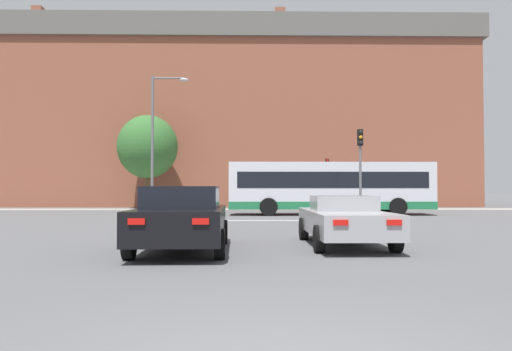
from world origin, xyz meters
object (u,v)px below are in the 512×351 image
car_roadster_right (344,220)px  traffic_light_far_right (327,175)px  car_saloon_left (182,218)px  traffic_light_near_right (360,159)px  street_lamp_junction (158,131)px  pedestrian_waiting (364,197)px  bus_crossing_lead (330,187)px

car_roadster_right → traffic_light_far_right: bearing=81.5°
car_saloon_left → traffic_light_near_right: 14.36m
traffic_light_near_right → traffic_light_far_right: size_ratio=1.18×
car_roadster_right → street_lamp_junction: 18.43m
traffic_light_far_right → pedestrian_waiting: traffic_light_far_right is taller
traffic_light_near_right → street_lamp_junction: size_ratio=0.54×
car_saloon_left → traffic_light_far_right: size_ratio=1.30×
traffic_light_near_right → car_roadster_right: bearing=-105.0°
traffic_light_far_right → street_lamp_junction: (-11.09, -7.31, 2.37)m
car_saloon_left → traffic_light_far_right: (7.41, 24.59, 1.75)m
traffic_light_near_right → pedestrian_waiting: size_ratio=2.74×
traffic_light_far_right → pedestrian_waiting: bearing=21.8°
car_roadster_right → traffic_light_near_right: size_ratio=1.11×
bus_crossing_lead → traffic_light_far_right: bearing=171.8°
traffic_light_near_right → bus_crossing_lead: bearing=99.6°
car_roadster_right → street_lamp_junction: bearing=115.2°
car_saloon_left → traffic_light_near_right: traffic_light_near_right is taller
bus_crossing_lead → traffic_light_near_right: traffic_light_near_right is taller
traffic_light_near_right → street_lamp_junction: (-10.72, 4.96, 1.96)m
bus_crossing_lead → street_lamp_junction: bearing=-92.8°
car_roadster_right → traffic_light_far_right: traffic_light_far_right is taller
car_saloon_left → traffic_light_near_right: size_ratio=1.10×
traffic_light_near_right → traffic_light_far_right: traffic_light_near_right is taller
traffic_light_far_right → traffic_light_near_right: bearing=-91.7°
car_saloon_left → pedestrian_waiting: size_ratio=3.01×
car_roadster_right → bus_crossing_lead: size_ratio=0.42×
traffic_light_near_right → pedestrian_waiting: traffic_light_near_right is taller
car_roadster_right → street_lamp_junction: size_ratio=0.60×
bus_crossing_lead → traffic_light_near_right: (0.76, -4.48, 1.34)m
pedestrian_waiting → street_lamp_junction: bearing=-93.6°
traffic_light_near_right → pedestrian_waiting: bearing=76.1°
car_saloon_left → car_roadster_right: bearing=13.9°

